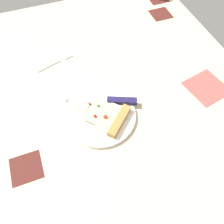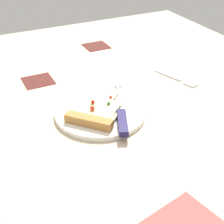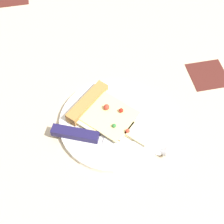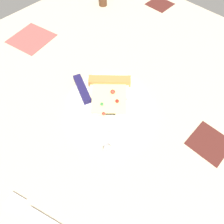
{
  "view_description": "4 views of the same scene",
  "coord_description": "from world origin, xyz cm",
  "views": [
    {
      "loc": [
        3.31,
        44.48,
        64.97
      ],
      "look_at": [
        -10.74,
        6.61,
        3.58
      ],
      "focal_mm": 37.21,
      "sensor_mm": 36.0,
      "label": 1
    },
    {
      "loc": [
        -74.96,
        34.46,
        47.96
      ],
      "look_at": [
        -10.22,
        2.69,
        1.93
      ],
      "focal_mm": 54.23,
      "sensor_mm": 36.0,
      "label": 2
    },
    {
      "loc": [
        -14.87,
        -31.28,
        57.81
      ],
      "look_at": [
        -7.42,
        5.22,
        3.9
      ],
      "focal_mm": 49.93,
      "sensor_mm": 36.0,
      "label": 3
    },
    {
      "loc": [
        16.1,
        -18.32,
        47.43
      ],
      "look_at": [
        -3.45,
        1.94,
        4.05
      ],
      "focal_mm": 33.36,
      "sensor_mm": 36.0,
      "label": 4
    }
  ],
  "objects": [
    {
      "name": "pizza_slice",
      "position": [
        -9.02,
        6.61,
        2.07
      ],
      "size": [
        17.55,
        18.07,
        2.57
      ],
      "rotation": [
        0.0,
        0.0,
        3.89
      ],
      "color": "beige",
      "rests_on": "plate"
    },
    {
      "name": "fork",
      "position": [
        0.48,
        -25.16,
        0.4
      ],
      "size": [
        15.13,
        6.32,
        0.8
      ],
      "rotation": [
        0.0,
        0.0,
        1.88
      ],
      "color": "silver",
      "rests_on": "ground_plane"
    },
    {
      "name": "plate",
      "position": [
        -7.25,
        4.69,
        0.64
      ],
      "size": [
        23.52,
        23.52,
        1.28
      ],
      "primitive_type": "cylinder",
      "color": "white",
      "rests_on": "ground_plane"
    },
    {
      "name": "knife",
      "position": [
        -11.58,
        0.8,
        1.89
      ],
      "size": [
        22.85,
        11.49,
        2.45
      ],
      "rotation": [
        0.0,
        0.0,
        4.3
      ],
      "color": "silver",
      "rests_on": "plate"
    },
    {
      "name": "ground_plane",
      "position": [
        -0.03,
        -0.01,
        -1.5
      ],
      "size": [
        130.69,
        130.69,
        3.0
      ],
      "color": "#C6B293",
      "rests_on": "ground"
    },
    {
      "name": "napkin",
      "position": [
        -47.22,
        6.32,
        0.2
      ],
      "size": [
        15.34,
        15.34,
        0.4
      ],
      "primitive_type": "cube",
      "rotation": [
        0.0,
        0.0,
        0.2
      ],
      "color": "#E54C47",
      "rests_on": "ground_plane"
    }
  ]
}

